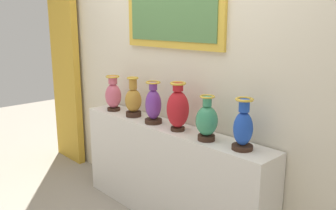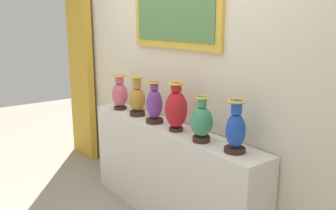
{
  "view_description": "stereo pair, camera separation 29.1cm",
  "coord_description": "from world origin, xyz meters",
  "px_view_note": "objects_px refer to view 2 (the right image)",
  "views": [
    {
      "loc": [
        2.07,
        -1.94,
        1.69
      ],
      "look_at": [
        0.0,
        0.0,
        1.02
      ],
      "focal_mm": 38.33,
      "sensor_mm": 36.0,
      "label": 1
    },
    {
      "loc": [
        2.25,
        -1.72,
        1.69
      ],
      "look_at": [
        0.0,
        0.0,
        1.02
      ],
      "focal_mm": 38.33,
      "sensor_mm": 36.0,
      "label": 2
    }
  ],
  "objects_px": {
    "vase_ochre": "(137,100)",
    "vase_jade": "(202,122)",
    "vase_rose": "(120,94)",
    "vase_crimson": "(176,109)",
    "vase_sapphire": "(236,130)",
    "vase_violet": "(154,105)"
  },
  "relations": [
    {
      "from": "vase_ochre",
      "to": "vase_jade",
      "type": "xyz_separation_m",
      "value": [
        0.89,
        -0.02,
        -0.0
      ]
    },
    {
      "from": "vase_rose",
      "to": "vase_crimson",
      "type": "xyz_separation_m",
      "value": [
        0.88,
        -0.0,
        0.03
      ]
    },
    {
      "from": "vase_ochre",
      "to": "vase_sapphire",
      "type": "distance_m",
      "value": 1.18
    },
    {
      "from": "vase_violet",
      "to": "vase_sapphire",
      "type": "distance_m",
      "value": 0.89
    },
    {
      "from": "vase_violet",
      "to": "vase_jade",
      "type": "xyz_separation_m",
      "value": [
        0.6,
        -0.01,
        -0.01
      ]
    },
    {
      "from": "vase_crimson",
      "to": "vase_sapphire",
      "type": "relative_size",
      "value": 1.09
    },
    {
      "from": "vase_ochre",
      "to": "vase_violet",
      "type": "height_order",
      "value": "same"
    },
    {
      "from": "vase_crimson",
      "to": "vase_jade",
      "type": "distance_m",
      "value": 0.31
    },
    {
      "from": "vase_crimson",
      "to": "vase_rose",
      "type": "bearing_deg",
      "value": 179.79
    },
    {
      "from": "vase_rose",
      "to": "vase_crimson",
      "type": "relative_size",
      "value": 0.88
    },
    {
      "from": "vase_rose",
      "to": "vase_ochre",
      "type": "bearing_deg",
      "value": 1.26
    },
    {
      "from": "vase_violet",
      "to": "vase_crimson",
      "type": "height_order",
      "value": "vase_crimson"
    },
    {
      "from": "vase_sapphire",
      "to": "vase_ochre",
      "type": "bearing_deg",
      "value": -179.66
    },
    {
      "from": "vase_crimson",
      "to": "vase_violet",
      "type": "bearing_deg",
      "value": -179.26
    },
    {
      "from": "vase_jade",
      "to": "vase_sapphire",
      "type": "bearing_deg",
      "value": 6.23
    },
    {
      "from": "vase_jade",
      "to": "vase_sapphire",
      "type": "height_order",
      "value": "vase_sapphire"
    },
    {
      "from": "vase_violet",
      "to": "vase_crimson",
      "type": "xyz_separation_m",
      "value": [
        0.29,
        0.0,
        0.02
      ]
    },
    {
      "from": "vase_rose",
      "to": "vase_jade",
      "type": "xyz_separation_m",
      "value": [
        1.19,
        -0.02,
        -0.01
      ]
    },
    {
      "from": "vase_ochre",
      "to": "vase_sapphire",
      "type": "relative_size",
      "value": 1.01
    },
    {
      "from": "vase_crimson",
      "to": "vase_jade",
      "type": "height_order",
      "value": "vase_crimson"
    },
    {
      "from": "vase_rose",
      "to": "vase_jade",
      "type": "height_order",
      "value": "vase_rose"
    },
    {
      "from": "vase_rose",
      "to": "vase_jade",
      "type": "distance_m",
      "value": 1.19
    }
  ]
}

